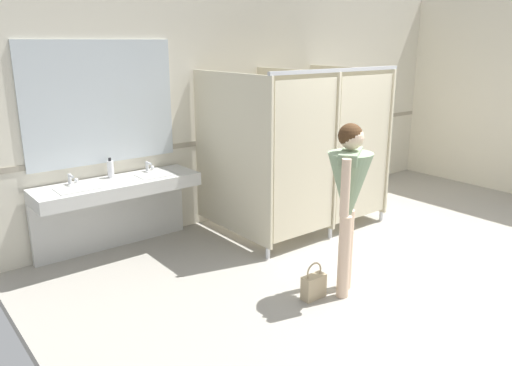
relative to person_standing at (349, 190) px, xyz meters
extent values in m
cube|color=#9E998E|center=(1.07, -0.33, -1.05)|extent=(7.28, 6.12, 0.10)
cube|color=beige|center=(1.07, 2.49, 0.47)|extent=(7.28, 0.12, 2.95)
cube|color=#9E937F|center=(1.07, 2.43, 0.05)|extent=(7.28, 0.01, 0.06)
cube|color=silver|center=(-1.25, 2.14, -0.24)|extent=(1.76, 0.54, 0.14)
cube|color=silver|center=(-1.25, 2.37, -0.66)|extent=(1.76, 0.08, 0.69)
cube|color=#ADADA8|center=(-1.69, 2.11, -0.22)|extent=(0.42, 0.30, 0.11)
cylinder|color=silver|center=(-1.69, 2.32, -0.12)|extent=(0.04, 0.04, 0.11)
cylinder|color=silver|center=(-1.69, 2.27, -0.07)|extent=(0.03, 0.11, 0.03)
sphere|color=silver|center=(-1.62, 2.33, -0.14)|extent=(0.04, 0.04, 0.04)
cube|color=#ADADA8|center=(-0.81, 2.11, -0.22)|extent=(0.42, 0.30, 0.11)
cylinder|color=silver|center=(-0.81, 2.32, -0.12)|extent=(0.04, 0.04, 0.11)
cylinder|color=silver|center=(-0.81, 2.27, -0.07)|extent=(0.03, 0.11, 0.03)
sphere|color=silver|center=(-0.74, 2.33, -0.14)|extent=(0.04, 0.04, 0.04)
cube|color=silver|center=(-1.25, 2.42, 0.63)|extent=(1.66, 0.02, 1.31)
cube|color=beige|center=(-0.08, 1.69, 0.03)|extent=(0.03, 1.45, 1.83)
cylinder|color=silver|center=(-0.08, 1.02, -0.94)|extent=(0.05, 0.05, 0.12)
cube|color=beige|center=(0.89, 1.69, 0.03)|extent=(0.03, 1.45, 1.83)
cylinder|color=silver|center=(0.89, 1.02, -0.94)|extent=(0.05, 0.05, 0.12)
cube|color=beige|center=(1.86, 1.69, 0.03)|extent=(0.03, 1.45, 1.83)
cylinder|color=silver|center=(1.86, 1.02, -0.94)|extent=(0.05, 0.05, 0.12)
cube|color=beige|center=(0.40, 0.99, 0.03)|extent=(0.89, 0.03, 1.73)
cube|color=beige|center=(1.37, 0.99, 0.03)|extent=(0.89, 0.03, 1.73)
cube|color=#B7BABF|center=(0.89, 0.99, 0.96)|extent=(2.00, 0.04, 0.04)
cylinder|color=beige|center=(0.08, 0.05, -0.61)|extent=(0.11, 0.11, 0.78)
cylinder|color=beige|center=(-0.07, -0.05, -0.61)|extent=(0.11, 0.11, 0.78)
cone|color=gray|center=(0.00, 0.00, 0.00)|extent=(0.55, 0.55, 0.67)
cube|color=gray|center=(0.00, 0.00, 0.30)|extent=(0.44, 0.37, 0.10)
cylinder|color=beige|center=(0.20, 0.13, 0.08)|extent=(0.08, 0.08, 0.50)
cylinder|color=beige|center=(-0.20, -0.13, 0.08)|extent=(0.08, 0.08, 0.50)
sphere|color=beige|center=(0.00, 0.00, 0.47)|extent=(0.21, 0.21, 0.21)
sphere|color=#472D19|center=(-0.01, 0.01, 0.48)|extent=(0.22, 0.22, 0.22)
cube|color=tan|center=(-0.31, 0.09, -0.89)|extent=(0.23, 0.11, 0.22)
torus|color=tan|center=(-0.31, 0.09, -0.74)|extent=(0.18, 0.02, 0.18)
cylinder|color=white|center=(-1.25, 2.30, -0.08)|extent=(0.07, 0.07, 0.19)
cylinder|color=black|center=(-1.25, 2.30, 0.03)|extent=(0.03, 0.03, 0.04)
camera|label=1|loc=(-3.28, -2.82, 1.27)|focal=35.07mm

